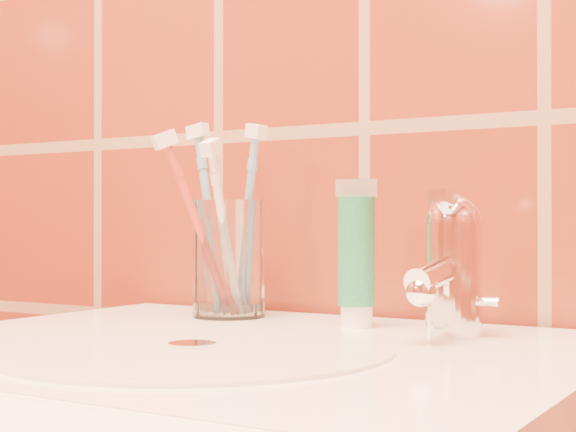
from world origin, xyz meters
The scene contains 7 objects.
glass_tumbler centered at (-0.11, 1.11, 0.91)m, with size 0.07×0.07×0.12m, color white.
toothpaste_tube centered at (0.04, 1.10, 0.91)m, with size 0.04×0.03×0.13m.
faucet centered at (0.14, 1.09, 0.91)m, with size 0.05×0.11×0.12m.
toothbrush_0 centered at (-0.10, 1.09, 0.94)m, with size 0.03×0.08×0.18m, color silver, non-canonical shape.
toothbrush_1 centered at (-0.12, 1.08, 0.94)m, with size 0.06×0.08×0.19m, color #B23426, non-canonical shape.
toothbrush_2 centered at (-0.13, 1.11, 0.95)m, with size 0.06×0.03×0.20m, color #6E9DC3, non-canonical shape.
toothbrush_3 centered at (-0.09, 1.12, 0.95)m, with size 0.06×0.04×0.20m, color #779FD3, non-canonical shape.
Camera 1 is at (0.40, 0.39, 0.95)m, focal length 55.00 mm.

